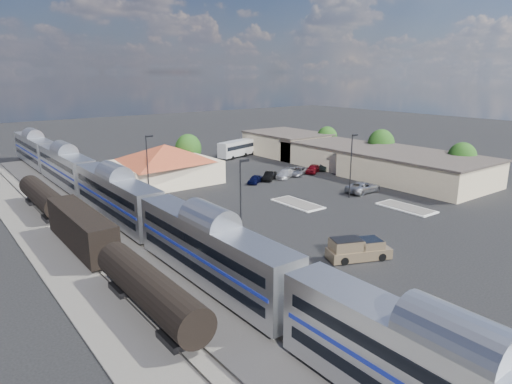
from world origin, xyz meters
TOP-DOWN VIEW (x-y plane):
  - ground at (0.00, 0.00)m, footprint 280.00×280.00m
  - railbed at (-21.00, 8.00)m, footprint 16.00×100.00m
  - platform at (-12.00, 6.00)m, footprint 5.50×92.00m
  - passenger_train at (-18.00, 9.43)m, footprint 3.00×104.00m
  - freight_cars at (-24.00, 3.10)m, footprint 2.80×46.00m
  - station_depot at (-4.56, 24.00)m, footprint 18.35×12.24m
  - buildings_east at (28.00, 14.28)m, footprint 14.40×51.40m
  - traffic_island_south at (4.00, 2.00)m, footprint 3.30×7.50m
  - traffic_island_north at (14.00, -8.00)m, footprint 3.30×7.50m
  - lamp_plat_s at (-10.90, -6.00)m, footprint 1.08×0.25m
  - lamp_plat_n at (-10.90, 16.00)m, footprint 1.08×0.25m
  - lamp_lot at (12.10, 0.00)m, footprint 1.08×0.25m
  - tree_east_a at (34.00, -4.00)m, footprint 4.56×4.56m
  - tree_east_b at (34.00, 12.00)m, footprint 4.94×4.94m
  - tree_east_c at (34.00, 26.00)m, footprint 4.41×4.41m
  - tree_depot at (3.00, 30.00)m, footprint 4.71×4.71m
  - pickup_truck at (-3.90, -15.32)m, footprint 6.35×4.32m
  - suv at (15.91, 0.75)m, footprint 6.11×3.01m
  - coach_bus at (18.04, 36.00)m, footprint 10.94×5.38m
  - person_a at (-11.12, -13.83)m, footprint 0.56×0.72m
  - person_b at (-12.41, 6.18)m, footprint 0.79×0.91m
  - parked_car_a at (6.67, 15.08)m, footprint 3.97×3.33m
  - parked_car_b at (9.87, 15.38)m, footprint 4.30×3.66m
  - parked_car_c at (13.07, 15.08)m, footprint 5.32×4.14m
  - parked_car_d at (16.27, 15.38)m, footprint 5.29×4.39m
  - parked_car_e at (19.47, 15.08)m, footprint 4.66×3.75m
  - parked_car_f at (22.67, 15.38)m, footprint 4.02×3.18m

SIDE VIEW (x-z plane):
  - ground at x=0.00m, z-range 0.00..0.00m
  - railbed at x=-21.00m, z-range 0.00..0.12m
  - platform at x=-12.00m, z-range 0.00..0.18m
  - traffic_island_south at x=4.00m, z-range 0.00..0.21m
  - traffic_island_north at x=14.00m, z-range 0.00..0.21m
  - parked_car_f at x=22.67m, z-range 0.00..1.28m
  - parked_car_a at x=6.67m, z-range 0.00..1.28m
  - parked_car_d at x=16.27m, z-range 0.00..1.34m
  - parked_car_b at x=9.87m, z-range 0.00..1.39m
  - parked_car_c at x=13.07m, z-range 0.00..1.44m
  - parked_car_e at x=19.47m, z-range 0.00..1.49m
  - suv at x=15.91m, z-range 0.00..1.67m
  - pickup_truck at x=-3.90m, z-range -0.05..2.01m
  - person_b at x=-12.41m, z-range 0.18..1.81m
  - person_a at x=-11.12m, z-range 0.18..1.92m
  - freight_cars at x=-24.00m, z-range -0.07..3.93m
  - coach_bus at x=18.04m, z-range 0.26..3.70m
  - buildings_east at x=28.00m, z-range -0.13..4.67m
  - passenger_train at x=-18.00m, z-range 0.09..5.64m
  - station_depot at x=-4.56m, z-range 0.03..6.23m
  - tree_east_c at x=34.00m, z-range 0.66..6.87m
  - tree_east_a at x=34.00m, z-range 0.68..7.10m
  - tree_depot at x=3.00m, z-range 0.71..7.34m
  - tree_east_b at x=34.00m, z-range 0.74..7.70m
  - lamp_plat_s at x=-10.90m, z-range 0.84..9.84m
  - lamp_plat_n at x=-10.90m, z-range 0.84..9.84m
  - lamp_lot at x=12.10m, z-range 0.84..9.84m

